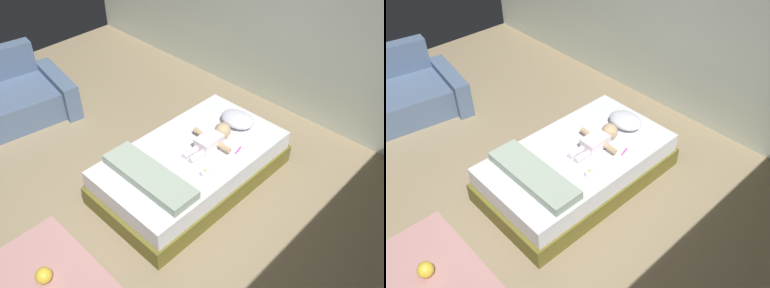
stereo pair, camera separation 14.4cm
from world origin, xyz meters
TOP-DOWN VIEW (x-y plane):
  - ground_plane at (0.00, 0.00)m, footprint 8.00×8.00m
  - wall_behind_bed at (0.00, 3.00)m, footprint 8.00×0.12m
  - bed at (0.13, 1.02)m, footprint 1.17×2.08m
  - pillow at (0.16, 1.72)m, footprint 0.40×0.31m
  - baby at (0.20, 1.26)m, footprint 0.51×0.64m
  - toothbrush at (0.47, 1.38)m, footprint 0.05×0.14m
  - rug at (0.14, -0.76)m, footprint 1.38×0.81m
  - toy_ball at (0.07, -0.79)m, footprint 0.15×0.15m
  - blanket at (0.13, 0.42)m, footprint 1.06×0.33m
  - baby_bottle at (0.46, 0.86)m, footprint 0.07×0.11m

SIDE VIEW (x-z plane):
  - ground_plane at x=0.00m, z-range 0.00..0.00m
  - rug at x=0.14m, z-range 0.00..0.01m
  - toy_ball at x=0.07m, z-range 0.01..0.16m
  - bed at x=0.13m, z-range 0.00..0.44m
  - toothbrush at x=0.47m, z-range 0.44..0.46m
  - baby_bottle at x=0.46m, z-range 0.43..0.50m
  - blanket at x=0.13m, z-range 0.44..0.54m
  - pillow at x=0.16m, z-range 0.44..0.58m
  - baby at x=0.20m, z-range 0.42..0.60m
  - wall_behind_bed at x=0.00m, z-range 0.00..2.75m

